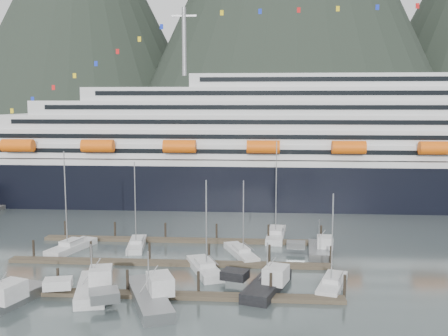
{
  "coord_description": "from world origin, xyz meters",
  "views": [
    {
      "loc": [
        8.78,
        -71.48,
        23.86
      ],
      "look_at": [
        1.94,
        22.0,
        12.14
      ],
      "focal_mm": 42.0,
      "sensor_mm": 36.0,
      "label": 1
    }
  ],
  "objects_px": {
    "sailboat_h": "(332,285)",
    "trawler_e": "(318,249)",
    "trawler_b": "(91,287)",
    "sailboat_e": "(137,245)",
    "sailboat_d": "(241,253)",
    "sailboat_g": "(276,235)",
    "sailboat_c": "(205,269)",
    "trawler_c": "(148,296)",
    "sailboat_a": "(71,247)",
    "trawler_d": "(266,284)",
    "cruise_ship": "(351,152)"
  },
  "relations": [
    {
      "from": "sailboat_h",
      "to": "trawler_e",
      "type": "distance_m",
      "value": 15.28
    },
    {
      "from": "trawler_b",
      "to": "trawler_e",
      "type": "xyz_separation_m",
      "value": [
        30.2,
        19.67,
        -0.09
      ]
    },
    {
      "from": "sailboat_e",
      "to": "sailboat_d",
      "type": "bearing_deg",
      "value": -109.37
    },
    {
      "from": "sailboat_g",
      "to": "trawler_e",
      "type": "bearing_deg",
      "value": -141.47
    },
    {
      "from": "sailboat_d",
      "to": "sailboat_c",
      "type": "bearing_deg",
      "value": 128.63
    },
    {
      "from": "sailboat_g",
      "to": "trawler_c",
      "type": "bearing_deg",
      "value": 158.7
    },
    {
      "from": "sailboat_c",
      "to": "sailboat_d",
      "type": "relative_size",
      "value": 1.11
    },
    {
      "from": "sailboat_c",
      "to": "trawler_c",
      "type": "bearing_deg",
      "value": 134.25
    },
    {
      "from": "sailboat_c",
      "to": "sailboat_e",
      "type": "relative_size",
      "value": 0.93
    },
    {
      "from": "sailboat_a",
      "to": "trawler_c",
      "type": "height_order",
      "value": "sailboat_a"
    },
    {
      "from": "trawler_b",
      "to": "trawler_c",
      "type": "distance_m",
      "value": 8.12
    },
    {
      "from": "trawler_d",
      "to": "trawler_e",
      "type": "xyz_separation_m",
      "value": [
        8.32,
        16.77,
        -0.07
      ]
    },
    {
      "from": "trawler_b",
      "to": "trawler_e",
      "type": "relative_size",
      "value": 1.18
    },
    {
      "from": "sailboat_a",
      "to": "sailboat_c",
      "type": "bearing_deg",
      "value": -94.87
    },
    {
      "from": "sailboat_h",
      "to": "trawler_d",
      "type": "height_order",
      "value": "sailboat_h"
    },
    {
      "from": "sailboat_e",
      "to": "cruise_ship",
      "type": "bearing_deg",
      "value": -52.14
    },
    {
      "from": "sailboat_d",
      "to": "trawler_d",
      "type": "xyz_separation_m",
      "value": [
        3.82,
        -15.08,
        0.48
      ]
    },
    {
      "from": "sailboat_e",
      "to": "sailboat_a",
      "type": "bearing_deg",
      "value": 96.07
    },
    {
      "from": "sailboat_g",
      "to": "trawler_d",
      "type": "xyz_separation_m",
      "value": [
        -1.95,
        -26.55,
        0.43
      ]
    },
    {
      "from": "cruise_ship",
      "to": "trawler_d",
      "type": "relative_size",
      "value": 17.36
    },
    {
      "from": "sailboat_c",
      "to": "sailboat_a",
      "type": "bearing_deg",
      "value": 46.43
    },
    {
      "from": "sailboat_a",
      "to": "sailboat_c",
      "type": "height_order",
      "value": "sailboat_a"
    },
    {
      "from": "sailboat_d",
      "to": "trawler_c",
      "type": "relative_size",
      "value": 0.89
    },
    {
      "from": "trawler_c",
      "to": "trawler_b",
      "type": "bearing_deg",
      "value": 49.74
    },
    {
      "from": "sailboat_h",
      "to": "trawler_c",
      "type": "distance_m",
      "value": 23.76
    },
    {
      "from": "sailboat_g",
      "to": "sailboat_a",
      "type": "bearing_deg",
      "value": 112.87
    },
    {
      "from": "trawler_e",
      "to": "sailboat_e",
      "type": "bearing_deg",
      "value": 90.86
    },
    {
      "from": "sailboat_a",
      "to": "trawler_d",
      "type": "height_order",
      "value": "sailboat_a"
    },
    {
      "from": "sailboat_a",
      "to": "sailboat_e",
      "type": "xyz_separation_m",
      "value": [
        10.17,
        2.54,
        -0.04
      ]
    },
    {
      "from": "cruise_ship",
      "to": "sailboat_h",
      "type": "xyz_separation_m",
      "value": [
        -12.03,
        -60.18,
        -11.62
      ]
    },
    {
      "from": "trawler_b",
      "to": "cruise_ship",
      "type": "bearing_deg",
      "value": -47.18
    },
    {
      "from": "trawler_d",
      "to": "sailboat_h",
      "type": "bearing_deg",
      "value": -62.49
    },
    {
      "from": "sailboat_c",
      "to": "sailboat_d",
      "type": "distance_m",
      "value": 9.65
    },
    {
      "from": "sailboat_d",
      "to": "trawler_e",
      "type": "relative_size",
      "value": 1.3
    },
    {
      "from": "sailboat_a",
      "to": "trawler_c",
      "type": "xyz_separation_m",
      "value": [
        17.31,
        -21.48,
        0.43
      ]
    },
    {
      "from": "cruise_ship",
      "to": "trawler_e",
      "type": "relative_size",
      "value": 21.75
    },
    {
      "from": "sailboat_g",
      "to": "trawler_b",
      "type": "height_order",
      "value": "sailboat_g"
    },
    {
      "from": "sailboat_g",
      "to": "trawler_b",
      "type": "bearing_deg",
      "value": 146.48
    },
    {
      "from": "sailboat_d",
      "to": "sailboat_e",
      "type": "height_order",
      "value": "sailboat_e"
    },
    {
      "from": "sailboat_h",
      "to": "trawler_d",
      "type": "bearing_deg",
      "value": 116.72
    },
    {
      "from": "trawler_c",
      "to": "sailboat_a",
      "type": "bearing_deg",
      "value": 16.6
    },
    {
      "from": "sailboat_c",
      "to": "sailboat_g",
      "type": "relative_size",
      "value": 0.78
    },
    {
      "from": "trawler_b",
      "to": "trawler_d",
      "type": "xyz_separation_m",
      "value": [
        21.88,
        2.9,
        -0.02
      ]
    },
    {
      "from": "cruise_ship",
      "to": "trawler_c",
      "type": "xyz_separation_m",
      "value": [
        -34.76,
        -67.08,
        -11.14
      ]
    },
    {
      "from": "trawler_b",
      "to": "trawler_d",
      "type": "bearing_deg",
      "value": -96.3
    },
    {
      "from": "cruise_ship",
      "to": "sailboat_e",
      "type": "height_order",
      "value": "cruise_ship"
    },
    {
      "from": "sailboat_e",
      "to": "trawler_c",
      "type": "relative_size",
      "value": 1.06
    },
    {
      "from": "trawler_d",
      "to": "sailboat_d",
      "type": "bearing_deg",
      "value": 31.78
    },
    {
      "from": "sailboat_c",
      "to": "sailboat_g",
      "type": "bearing_deg",
      "value": -49.38
    },
    {
      "from": "trawler_b",
      "to": "sailboat_g",
      "type": "bearing_deg",
      "value": -52.82
    }
  ]
}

